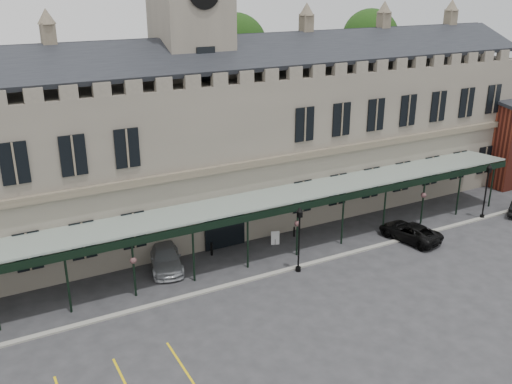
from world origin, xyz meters
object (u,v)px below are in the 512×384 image
station_building (196,147)px  car_taxi (165,257)px  clock_tower (192,61)px  car_van (410,232)px  sign_board (275,238)px  lamp_post_right (487,187)px  lamp_post_mid (299,234)px

station_building → car_taxi: station_building is taller
clock_tower → car_van: clock_tower is taller
sign_board → car_van: bearing=-4.1°
lamp_post_right → lamp_post_mid: bearing=-178.5°
station_building → lamp_post_right: station_building is taller
lamp_post_mid → clock_tower: bearing=104.4°
clock_tower → sign_board: (3.50, -6.56, -12.58)m
clock_tower → lamp_post_mid: clock_tower is taller
car_van → sign_board: bearing=-36.6°
sign_board → car_taxi: bearing=-164.2°
station_building → clock_tower: size_ratio=2.42×
lamp_post_mid → car_van: lamp_post_mid is taller
clock_tower → car_taxi: (-5.00, -6.00, -12.37)m
sign_board → clock_tower: bearing=137.6°
car_taxi → car_van: (18.00, -4.72, -0.07)m
lamp_post_right → car_taxi: (-26.30, 4.44, -2.09)m
clock_tower → lamp_post_right: clock_tower is taller
clock_tower → car_van: (13.00, -10.71, -12.43)m
sign_board → car_taxi: (-8.50, 0.56, 0.21)m
lamp_post_mid → sign_board: size_ratio=4.33×
lamp_post_mid → car_taxi: (-7.80, 4.91, -2.06)m
lamp_post_mid → sign_board: (0.70, 4.35, -2.28)m
lamp_post_mid → lamp_post_right: lamp_post_right is taller
lamp_post_mid → lamp_post_right: size_ratio=0.99×
lamp_post_mid → sign_board: bearing=80.9°
station_building → car_van: 17.76m
car_van → clock_tower: bearing=-52.5°
station_building → sign_board: station_building is taller
car_van → lamp_post_right: bearing=168.9°
station_building → lamp_post_mid: size_ratio=12.66×
car_taxi → clock_tower: bearing=63.4°
lamp_post_mid → car_taxi: bearing=147.8°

